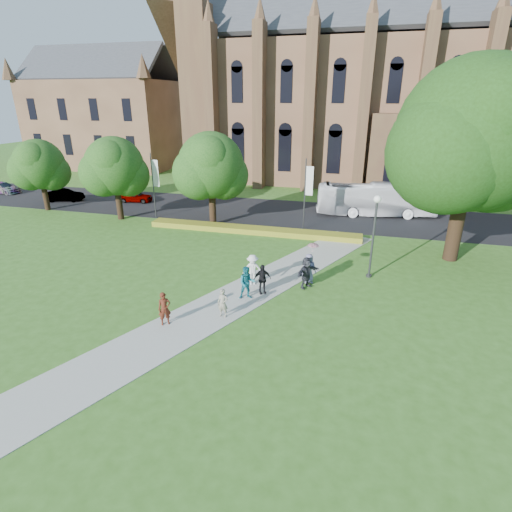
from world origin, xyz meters
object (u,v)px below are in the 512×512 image
(car_0, at_px, (135,196))
(car_2, at_px, (3,188))
(tour_coach, at_px, (375,200))
(pedestrian_0, at_px, (164,309))
(streetlamp, at_px, (374,227))
(car_1, at_px, (64,195))
(large_tree, at_px, (473,136))

(car_0, height_order, car_2, car_0)
(tour_coach, bearing_deg, pedestrian_0, 147.45)
(streetlamp, distance_m, car_1, 34.52)
(car_0, bearing_deg, pedestrian_0, -153.56)
(large_tree, relative_size, tour_coach, 1.20)
(tour_coach, xyz_separation_m, pedestrian_0, (-10.25, -23.37, -0.65))
(large_tree, distance_m, pedestrian_0, 21.47)
(car_1, bearing_deg, streetlamp, -126.77)
(large_tree, height_order, car_2, large_tree)
(tour_coach, distance_m, pedestrian_0, 25.53)
(large_tree, bearing_deg, car_1, 168.76)
(car_2, bearing_deg, car_1, -94.25)
(streetlamp, xyz_separation_m, pedestrian_0, (-9.83, -8.55, -2.39))
(streetlamp, height_order, car_0, streetlamp)
(tour_coach, relative_size, pedestrian_0, 6.39)
(tour_coach, relative_size, car_1, 2.78)
(large_tree, relative_size, car_1, 3.33)
(large_tree, distance_m, tour_coach, 13.36)
(streetlamp, bearing_deg, tour_coach, 88.36)
(streetlamp, height_order, large_tree, large_tree)
(large_tree, height_order, car_0, large_tree)
(large_tree, height_order, pedestrian_0, large_tree)
(large_tree, bearing_deg, pedestrian_0, -139.59)
(streetlamp, relative_size, car_2, 1.21)
(streetlamp, relative_size, large_tree, 0.40)
(car_0, bearing_deg, car_2, 82.86)
(tour_coach, xyz_separation_m, car_0, (-25.05, -1.19, -0.90))
(large_tree, distance_m, car_2, 49.10)
(car_0, xyz_separation_m, car_1, (-7.63, -1.62, 0.02))
(car_1, bearing_deg, car_0, -94.37)
(car_2, bearing_deg, pedestrian_0, -119.60)
(large_tree, relative_size, pedestrian_0, 7.66)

